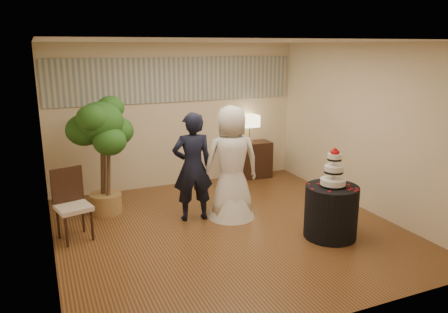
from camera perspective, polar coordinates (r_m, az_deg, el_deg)
name	(u,v)px	position (r m, az deg, el deg)	size (l,w,h in m)	color
floor	(228,229)	(6.80, 0.57, -9.46)	(5.00, 5.00, 0.00)	brown
ceiling	(229,41)	(6.23, 0.63, 14.84)	(5.00, 5.00, 0.00)	white
wall_back	(177,116)	(8.68, -6.14, 5.33)	(5.00, 0.06, 2.80)	beige
wall_front	(335,191)	(4.29, 14.31, -4.41)	(5.00, 0.06, 2.80)	beige
wall_left	(44,157)	(5.85, -22.41, -0.07)	(0.06, 5.00, 2.80)	beige
wall_right	(364,128)	(7.71, 17.88, 3.59)	(0.06, 5.00, 2.80)	beige
mural_border	(177,80)	(8.58, -6.22, 9.94)	(4.90, 0.02, 0.85)	#A1A494
groom	(193,167)	(6.91, -4.12, -1.38)	(0.64, 0.42, 1.75)	black
bride	(231,162)	(6.99, 0.98, -0.76)	(0.90, 0.79, 1.85)	white
cake_table	(331,212)	(6.60, 13.80, -7.02)	(0.77, 0.77, 0.78)	black
wedding_cake	(334,167)	(6.39, 14.16, -1.38)	(0.37, 0.37, 0.57)	white
console	(249,160)	(9.25, 3.30, -0.47)	(0.92, 0.41, 0.77)	black
table_lamp	(250,129)	(9.11, 3.36, 3.63)	(0.32, 0.32, 0.58)	beige
ficus_tree	(103,156)	(7.40, -15.58, 0.07)	(0.94, 0.94, 1.98)	#275A1C
side_chair	(73,206)	(6.64, -19.07, -6.07)	(0.47, 0.49, 1.04)	black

